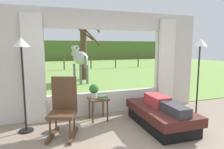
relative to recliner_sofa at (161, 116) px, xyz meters
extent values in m
cube|color=beige|center=(-2.85, 1.25, 1.06)|extent=(1.15, 0.12, 2.55)
cube|color=beige|center=(1.20, 1.25, 1.06)|extent=(1.15, 0.12, 2.55)
cube|color=beige|center=(-0.82, 1.25, 0.06)|extent=(2.90, 0.12, 0.55)
cube|color=beige|center=(-0.82, 1.25, 2.11)|extent=(2.90, 0.12, 0.45)
cube|color=silver|center=(-2.51, 1.11, 0.98)|extent=(0.44, 0.10, 2.40)
cube|color=silver|center=(0.87, 1.11, 0.98)|extent=(0.44, 0.10, 2.40)
cube|color=#759E47|center=(-0.82, 12.15, -0.21)|extent=(36.00, 21.68, 0.02)
cube|color=#4F6E30|center=(-0.82, 21.99, 0.98)|extent=(36.00, 2.00, 2.40)
cube|color=black|center=(0.00, 0.00, -0.10)|extent=(0.87, 1.59, 0.24)
cube|color=#471E19|center=(0.00, 0.00, 0.11)|extent=(0.95, 1.72, 0.18)
cube|color=#B23338|center=(0.00, 0.15, 0.31)|extent=(0.36, 0.61, 0.22)
cube|color=#333338|center=(0.00, -0.45, 0.29)|extent=(0.30, 0.69, 0.18)
sphere|color=tan|center=(0.00, 0.54, 0.31)|extent=(0.20, 0.20, 0.20)
cube|color=#4C331E|center=(-2.02, 0.17, 0.22)|extent=(0.62, 0.62, 0.06)
cube|color=#4C331E|center=(-1.95, 0.37, 0.56)|extent=(0.47, 0.22, 0.68)
cube|color=#4C331E|center=(-2.21, 0.24, -0.19)|extent=(0.29, 0.66, 0.06)
cube|color=#4C331E|center=(-1.83, 0.10, -0.19)|extent=(0.29, 0.66, 0.06)
cylinder|color=#4C331E|center=(-2.25, 0.07, 0.02)|extent=(0.04, 0.04, 0.38)
cylinder|color=#4C331E|center=(-1.92, -0.06, 0.02)|extent=(0.04, 0.04, 0.38)
cylinder|color=#4C331E|center=(-2.13, 0.40, 0.02)|extent=(0.04, 0.04, 0.38)
cylinder|color=#4C331E|center=(-1.79, 0.28, 0.02)|extent=(0.04, 0.04, 0.38)
cube|color=#4C331E|center=(-1.16, 0.79, 0.29)|extent=(0.44, 0.44, 0.03)
cylinder|color=#4C331E|center=(-1.33, 0.62, 0.03)|extent=(0.04, 0.04, 0.49)
cylinder|color=#4C331E|center=(-0.99, 0.62, 0.03)|extent=(0.04, 0.04, 0.49)
cylinder|color=#4C331E|center=(-1.33, 0.96, 0.03)|extent=(0.04, 0.04, 0.49)
cylinder|color=#4C331E|center=(-0.99, 0.96, 0.03)|extent=(0.04, 0.04, 0.49)
cylinder|color=silver|center=(-1.24, 0.85, 0.36)|extent=(0.14, 0.14, 0.12)
sphere|color=#2D6B2D|center=(-1.24, 0.85, 0.51)|extent=(0.22, 0.22, 0.22)
cube|color=beige|center=(-1.07, 0.72, 0.32)|extent=(0.17, 0.13, 0.03)
cube|color=#337247|center=(-1.08, 0.72, 0.35)|extent=(0.20, 0.15, 0.03)
cylinder|color=black|center=(-2.69, 0.67, -0.20)|extent=(0.28, 0.28, 0.03)
cylinder|color=black|center=(-2.69, 0.67, 0.62)|extent=(0.04, 0.04, 1.68)
cone|color=white|center=(-2.69, 0.67, 1.55)|extent=(0.32, 0.32, 0.18)
cylinder|color=black|center=(1.14, 0.20, -0.20)|extent=(0.28, 0.28, 0.03)
cylinder|color=black|center=(1.14, 0.20, 0.63)|extent=(0.04, 0.04, 1.69)
cone|color=white|center=(1.14, 0.20, 1.56)|extent=(0.32, 0.32, 0.18)
ellipsoid|color=#B2B2AD|center=(-0.66, 5.63, 0.95)|extent=(0.77, 1.32, 0.60)
cylinder|color=#B2B2AD|center=(-0.78, 6.30, 1.26)|extent=(0.36, 0.64, 0.53)
ellipsoid|color=#B2B2AD|center=(-0.82, 6.54, 1.41)|extent=(0.28, 0.51, 0.24)
cube|color=slate|center=(-0.76, 6.22, 1.29)|extent=(0.15, 0.44, 0.32)
cylinder|color=slate|center=(-0.55, 5.04, 0.80)|extent=(0.12, 0.12, 0.55)
cylinder|color=slate|center=(-0.89, 6.02, 0.23)|extent=(0.11, 0.11, 0.85)
cylinder|color=slate|center=(-0.57, 6.07, 0.23)|extent=(0.11, 0.11, 0.85)
cylinder|color=slate|center=(-0.74, 5.19, 0.23)|extent=(0.11, 0.11, 0.85)
cylinder|color=slate|center=(-0.42, 5.24, 0.23)|extent=(0.11, 0.11, 0.85)
cylinder|color=#4C3823|center=(-0.33, 6.49, 1.15)|extent=(0.32, 0.32, 2.70)
cylinder|color=#47331E|center=(-0.31, 6.14, 2.09)|extent=(0.87, 0.12, 0.68)
cylinder|color=#47331E|center=(0.08, 6.12, 2.66)|extent=(0.99, 1.06, 0.94)
cylinder|color=#47331E|center=(-0.08, 6.02, 2.02)|extent=(1.16, 0.65, 1.00)
cylinder|color=brown|center=(-4.82, 11.24, 0.35)|extent=(0.10, 0.10, 1.10)
cylinder|color=brown|center=(-2.82, 11.24, 0.35)|extent=(0.10, 0.10, 1.10)
cylinder|color=brown|center=(-0.82, 11.24, 0.35)|extent=(0.10, 0.10, 1.10)
cylinder|color=brown|center=(1.18, 11.24, 0.35)|extent=(0.10, 0.10, 1.10)
cylinder|color=brown|center=(3.18, 11.24, 0.35)|extent=(0.10, 0.10, 1.10)
cylinder|color=brown|center=(5.18, 11.24, 0.35)|extent=(0.10, 0.10, 1.10)
cylinder|color=brown|center=(7.18, 11.24, 0.35)|extent=(0.10, 0.10, 1.10)
cube|color=brown|center=(-0.82, 11.24, 0.75)|extent=(16.00, 0.06, 0.08)
camera|label=1|loc=(-2.33, -3.48, 1.47)|focal=31.81mm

